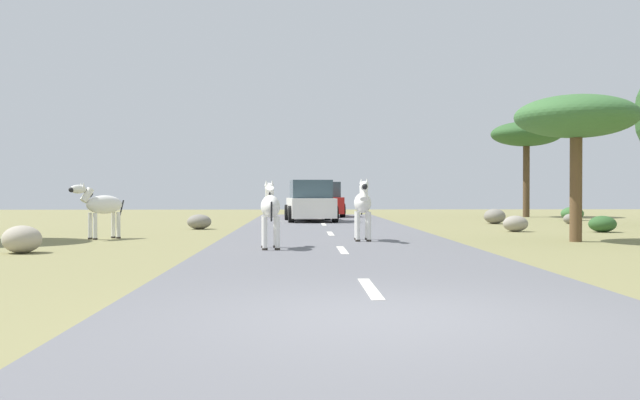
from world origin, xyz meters
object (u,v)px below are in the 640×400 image
object	(u,v)px
car_0	(310,202)
zebra_2	(270,207)
rock_1	(22,239)
rock_4	(199,222)
zebra_0	(363,204)
tree_5	(576,118)
bush_0	(602,224)
bush_1	(572,214)
rock_2	(516,224)
car_1	(322,201)
rock_3	(570,219)
zebra_1	(101,205)
rock_0	(495,216)
tree_6	(526,135)

from	to	relation	value
car_0	zebra_2	bearing A→B (deg)	-98.54
rock_1	rock_4	size ratio (longest dim) A/B	0.98
rock_1	rock_4	distance (m)	9.85
zebra_0	zebra_2	bearing A→B (deg)	48.76
tree_5	zebra_0	bearing A→B (deg)	-177.32
zebra_2	tree_5	distance (m)	8.56
bush_0	bush_1	size ratio (longest dim) A/B	0.86
rock_2	bush_0	bearing A→B (deg)	-7.82
car_1	rock_3	world-z (taller)	car_1
car_0	rock_4	distance (m)	6.73
zebra_2	rock_2	world-z (taller)	zebra_2
car_0	bush_0	size ratio (longest dim) A/B	5.07
zebra_0	zebra_1	xyz separation A→B (m)	(-7.03, 1.59, -0.07)
car_1	rock_0	distance (m)	10.02
zebra_2	car_0	world-z (taller)	car_0
rock_0	rock_3	world-z (taller)	rock_0
zebra_0	car_0	xyz separation A→B (m)	(-1.16, 12.16, -0.14)
zebra_0	car_0	distance (m)	12.22
zebra_0	bush_0	xyz separation A→B (m)	(8.11, 4.52, -0.73)
bush_0	rock_4	xyz separation A→B (m)	(-13.21, 2.21, -0.01)
zebra_0	zebra_1	world-z (taller)	zebra_0
zebra_2	rock_2	bearing A→B (deg)	38.72
car_0	tree_5	xyz separation A→B (m)	(6.74, -11.90, 2.36)
tree_6	bush_0	world-z (taller)	tree_6
zebra_0	zebra_2	xyz separation A→B (m)	(-2.25, -2.39, -0.04)
car_0	rock_2	bearing A→B (deg)	-52.15
bush_0	bush_1	bearing A→B (deg)	74.16
rock_1	rock_2	world-z (taller)	rock_1
zebra_1	tree_6	bearing A→B (deg)	-90.81
tree_6	rock_0	size ratio (longest dim) A/B	5.56
rock_0	rock_2	distance (m)	5.75
rock_1	rock_4	world-z (taller)	rock_1
zebra_2	tree_5	xyz separation A→B (m)	(7.82, 2.65, 2.25)
car_1	bush_1	distance (m)	11.98
car_0	rock_0	distance (m)	7.65
tree_5	tree_6	world-z (taller)	tree_6
zebra_0	tree_5	bearing A→B (deg)	-175.29
zebra_1	rock_4	size ratio (longest dim) A/B	1.86
rock_1	rock_3	xyz separation A→B (m)	(16.85, 13.35, -0.09)
rock_3	rock_4	bearing A→B (deg)	-165.31
zebra_2	rock_4	world-z (taller)	zebra_2
zebra_2	bush_1	bearing A→B (deg)	46.58
car_1	tree_6	bearing A→B (deg)	-1.93
zebra_0	zebra_1	bearing A→B (deg)	-10.71
tree_6	rock_2	xyz separation A→B (m)	(-4.64, -13.34, -3.96)
rock_0	zebra_1	bearing A→B (deg)	-146.02
tree_5	bush_1	size ratio (longest dim) A/B	3.73
zebra_1	car_0	world-z (taller)	car_0
car_0	rock_1	xyz separation A→B (m)	(-6.31, -14.99, -0.56)
rock_0	tree_5	bearing A→B (deg)	-94.03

